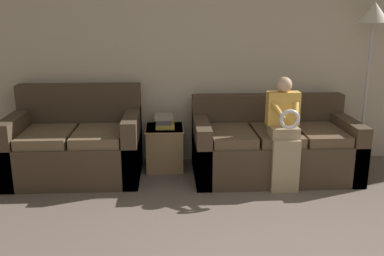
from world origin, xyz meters
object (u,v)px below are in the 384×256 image
child_left_seated (284,129)px  side_shelf (165,147)px  floor_lamp (373,26)px  book_stack (164,121)px  couch_main (273,147)px  couch_side (77,146)px

child_left_seated → side_shelf: child_left_seated is taller
child_left_seated → floor_lamp: size_ratio=0.61×
child_left_seated → book_stack: 1.42m
side_shelf → floor_lamp: 2.77m
couch_main → book_stack: size_ratio=6.20×
floor_lamp → couch_side: bearing=-177.1°
couch_side → child_left_seated: 2.31m
couch_side → child_left_seated: (2.24, -0.48, 0.29)m
couch_side → couch_main: bearing=-1.9°
floor_lamp → side_shelf: bearing=179.4°
couch_main → child_left_seated: size_ratio=1.54×
couch_main → couch_side: bearing=178.1°
couch_side → side_shelf: couch_side is taller
couch_side → book_stack: size_ratio=4.90×
couch_side → floor_lamp: floor_lamp is taller
couch_side → side_shelf: size_ratio=2.82×
couch_main → side_shelf: couch_main is taller
couch_side → book_stack: couch_side is taller
couch_main → side_shelf: size_ratio=3.57×
couch_main → couch_side: (-2.23, 0.07, 0.03)m
side_shelf → floor_lamp: (2.38, -0.02, 1.40)m
couch_side → child_left_seated: child_left_seated is taller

